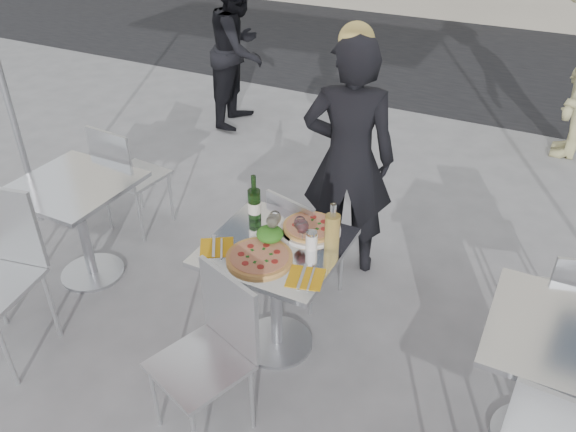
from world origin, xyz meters
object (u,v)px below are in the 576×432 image
at_px(side_chair_lfar, 125,171).
at_px(wine_bottle, 254,204).
at_px(pedestrian_a, 239,50).
at_px(wineglass_red_b, 300,224).
at_px(pizza_near, 259,257).
at_px(napkin_left, 217,247).
at_px(side_table_left, 78,210).
at_px(salad_plate, 270,235).
at_px(wineglass_white_b, 272,222).
at_px(wineglass_red_a, 303,227).
at_px(side_chair_rfar, 575,301).
at_px(woman_diner, 349,160).
at_px(main_table, 276,275).
at_px(napkin_right, 306,277).
at_px(sugar_shaker, 312,240).
at_px(wineglass_white_a, 275,218).
at_px(side_table_right, 561,368).
at_px(pizza_far, 310,228).
at_px(chair_near, 214,344).
at_px(chair_far, 300,239).
at_px(carafe, 332,232).

distance_m(side_chair_lfar, wine_bottle, 1.49).
distance_m(pedestrian_a, wineglass_red_b, 3.46).
xyz_separation_m(pizza_near, napkin_left, (-0.26, -0.02, -0.01)).
distance_m(side_table_left, salad_plate, 1.48).
xyz_separation_m(wineglass_white_b, wineglass_red_a, (0.17, 0.03, 0.00)).
bearing_deg(napkin_left, side_chair_rfar, -9.80).
height_order(woman_diner, wineglass_white_b, woman_diner).
distance_m(main_table, napkin_right, 0.39).
xyz_separation_m(salad_plate, wineglass_red_a, (0.17, 0.05, 0.07)).
relative_size(side_chair_rfar, sugar_shaker, 7.91).
distance_m(wine_bottle, sugar_shaker, 0.43).
distance_m(main_table, side_chair_rfar, 1.64).
height_order(wineglass_white_a, napkin_left, wineglass_white_a).
bearing_deg(side_table_left, wineglass_red_b, 3.44).
bearing_deg(salad_plate, side_table_right, -0.74).
distance_m(pedestrian_a, pizza_far, 3.37).
bearing_deg(napkin_right, wineglass_white_a, 125.97).
distance_m(side_chair_rfar, napkin_left, 1.97).
bearing_deg(wineglass_red_a, main_table, -150.16).
relative_size(side_table_right, pizza_far, 2.14).
xyz_separation_m(side_table_right, sugar_shaker, (-1.31, 0.06, 0.26)).
relative_size(pizza_far, wineglass_red_a, 2.22).
height_order(pedestrian_a, wineglass_white_a, pedestrian_a).
height_order(wine_bottle, sugar_shaker, wine_bottle).
xyz_separation_m(side_table_right, side_chair_lfar, (-3.11, 0.59, -0.01)).
distance_m(wineglass_red_a, napkin_right, 0.31).
bearing_deg(napkin_right, wineglass_white_b, 129.98).
bearing_deg(wine_bottle, side_chair_lfar, 162.87).
xyz_separation_m(side_table_left, chair_near, (1.48, -0.60, -0.01)).
bearing_deg(sugar_shaker, side_chair_lfar, 163.59).
distance_m(chair_far, wineglass_red_b, 0.54).
distance_m(side_chair_lfar, napkin_right, 2.04).
bearing_deg(chair_far, napkin_left, 86.91).
height_order(salad_plate, carafe, carafe).
bearing_deg(sugar_shaker, side_table_left, -178.03).
height_order(side_chair_lfar, woman_diner, woman_diner).
bearing_deg(chair_far, side_table_right, 179.05).
bearing_deg(wineglass_white_a, chair_near, -88.01).
xyz_separation_m(side_table_left, carafe, (1.79, 0.09, 0.33)).
distance_m(side_table_left, sugar_shaker, 1.71).
bearing_deg(wineglass_white_b, side_table_right, -1.58).
bearing_deg(chair_far, woman_diner, -87.07).
relative_size(main_table, wineglass_red_b, 4.76).
bearing_deg(side_chair_lfar, napkin_right, 162.07).
distance_m(pedestrian_a, pizza_near, 3.59).
xyz_separation_m(main_table, side_chair_lfar, (-1.61, 0.59, -0.01)).
relative_size(side_table_right, salad_plate, 3.41).
xyz_separation_m(wineglass_red_a, napkin_right, (0.14, -0.26, -0.11)).
relative_size(wine_bottle, sugar_shaker, 2.76).
height_order(wineglass_red_a, wineglass_red_b, same).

